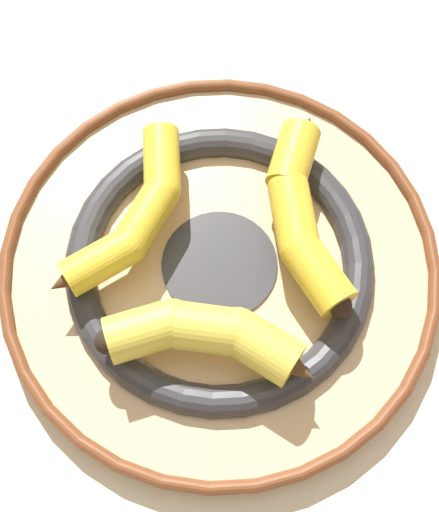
{
  "coord_description": "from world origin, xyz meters",
  "views": [
    {
      "loc": [
        -0.19,
        -0.08,
        0.59
      ],
      "look_at": [
        0.02,
        0.02,
        0.04
      ],
      "focal_mm": 50.0,
      "sensor_mm": 36.0,
      "label": 1
    }
  ],
  "objects_px": {
    "banana_b": "(135,216)",
    "banana_c": "(301,212)",
    "banana_a": "(208,336)",
    "decorative_bowl": "(220,265)"
  },
  "relations": [
    {
      "from": "banana_b",
      "to": "banana_c",
      "type": "xyz_separation_m",
      "value": [
        0.06,
        -0.13,
        0.0
      ]
    },
    {
      "from": "banana_c",
      "to": "banana_b",
      "type": "bearing_deg",
      "value": -96.26
    },
    {
      "from": "banana_b",
      "to": "banana_c",
      "type": "height_order",
      "value": "banana_c"
    },
    {
      "from": "banana_a",
      "to": "banana_c",
      "type": "bearing_deg",
      "value": -118.08
    },
    {
      "from": "decorative_bowl",
      "to": "banana_a",
      "type": "bearing_deg",
      "value": -161.83
    },
    {
      "from": "decorative_bowl",
      "to": "banana_a",
      "type": "relative_size",
      "value": 2.23
    },
    {
      "from": "decorative_bowl",
      "to": "banana_b",
      "type": "relative_size",
      "value": 2.06
    },
    {
      "from": "decorative_bowl",
      "to": "banana_b",
      "type": "bearing_deg",
      "value": 91.94
    },
    {
      "from": "decorative_bowl",
      "to": "banana_a",
      "type": "xyz_separation_m",
      "value": [
        -0.07,
        -0.02,
        0.04
      ]
    },
    {
      "from": "banana_a",
      "to": "banana_b",
      "type": "relative_size",
      "value": 0.92
    }
  ]
}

